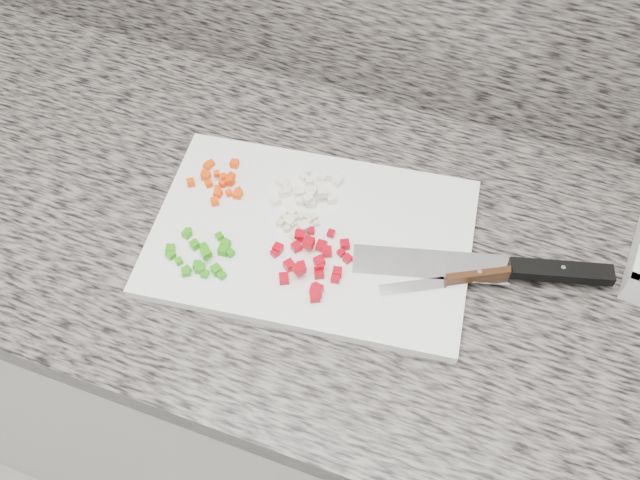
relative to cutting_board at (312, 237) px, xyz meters
The scene contains 10 objects.
cabinet 0.48m from the cutting_board, 51.91° to the left, with size 3.92×0.62×0.86m, color silver.
countertop 0.04m from the cutting_board, 51.91° to the left, with size 3.96×0.64×0.04m, color slate.
cutting_board is the anchor object (origin of this frame).
carrot_pile 0.17m from the cutting_board, 166.51° to the left, with size 0.09×0.09×0.02m.
onion_pile 0.07m from the cutting_board, 115.77° to the left, with size 0.10×0.12×0.02m.
green_pepper_pile 0.15m from the cutting_board, 144.54° to the right, with size 0.10×0.08×0.02m.
red_pepper_pile 0.06m from the cutting_board, 69.04° to the right, with size 0.11×0.12×0.02m.
garlic_pile 0.03m from the cutting_board, 161.77° to the left, with size 0.06×0.06×0.01m.
chef_knife 0.29m from the cutting_board, ahead, with size 0.35×0.13×0.02m.
paring_knife 0.22m from the cutting_board, ahead, with size 0.16×0.10×0.02m.
Camera 1 is at (0.20, 0.87, 1.73)m, focal length 40.00 mm.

